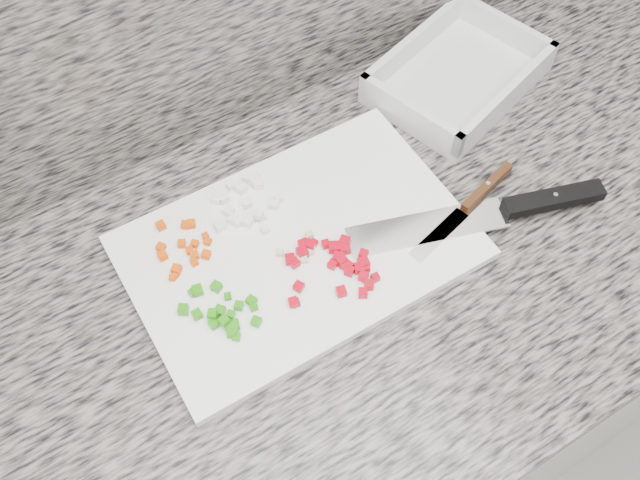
{
  "coord_description": "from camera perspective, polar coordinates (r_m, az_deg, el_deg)",
  "views": [
    {
      "loc": [
        -0.21,
        1.07,
        1.69
      ],
      "look_at": [
        0.04,
        1.47,
        0.93
      ],
      "focal_mm": 40.0,
      "sensor_mm": 36.0,
      "label": 1
    }
  ],
  "objects": [
    {
      "name": "garlic_pile",
      "position": [
        0.9,
        -1.52,
        -0.8
      ],
      "size": [
        0.06,
        0.04,
        0.01
      ],
      "color": "beige",
      "rests_on": "cutting_board"
    },
    {
      "name": "chef_knife",
      "position": [
        0.97,
        15.02,
        2.44
      ],
      "size": [
        0.34,
        0.14,
        0.02
      ],
      "rotation": [
        0.0,
        0.0,
        -0.32
      ],
      "color": "silver",
      "rests_on": "cutting_board"
    },
    {
      "name": "red_pepper_pile",
      "position": [
        0.89,
        1.17,
        -1.87
      ],
      "size": [
        0.12,
        0.11,
        0.01
      ],
      "color": "#BA0215",
      "rests_on": "cutting_board"
    },
    {
      "name": "cabinet",
      "position": [
        1.33,
        -0.6,
        -13.51
      ],
      "size": [
        3.92,
        0.62,
        0.86
      ],
      "primitive_type": "cube",
      "color": "silver",
      "rests_on": "ground"
    },
    {
      "name": "green_pepper_pile",
      "position": [
        0.86,
        -7.83,
        -5.81
      ],
      "size": [
        0.09,
        0.09,
        0.02
      ],
      "color": "#26890C",
      "rests_on": "cutting_board"
    },
    {
      "name": "carrot_pile",
      "position": [
        0.92,
        -10.88,
        -0.52
      ],
      "size": [
        0.07,
        0.09,
        0.01
      ],
      "color": "#E34804",
      "rests_on": "cutting_board"
    },
    {
      "name": "tray",
      "position": [
        1.11,
        10.96,
        12.71
      ],
      "size": [
        0.29,
        0.24,
        0.05
      ],
      "rotation": [
        0.0,
        0.0,
        0.29
      ],
      "color": "silver",
      "rests_on": "countertop"
    },
    {
      "name": "countertop",
      "position": [
        0.91,
        -0.85,
        -4.37
      ],
      "size": [
        3.96,
        0.64,
        0.04
      ],
      "primitive_type": "cube",
      "color": "slate",
      "rests_on": "cabinet"
    },
    {
      "name": "paring_knife",
      "position": [
        0.97,
        12.28,
        3.21
      ],
      "size": [
        0.2,
        0.06,
        0.02
      ],
      "rotation": [
        0.0,
        0.0,
        0.24
      ],
      "color": "silver",
      "rests_on": "cutting_board"
    },
    {
      "name": "onion_pile",
      "position": [
        0.95,
        -6.22,
        3.07
      ],
      "size": [
        0.1,
        0.1,
        0.02
      ],
      "color": "white",
      "rests_on": "cutting_board"
    },
    {
      "name": "cutting_board",
      "position": [
        0.92,
        -1.72,
        -0.57
      ],
      "size": [
        0.43,
        0.29,
        0.01
      ],
      "primitive_type": "cube",
      "rotation": [
        0.0,
        0.0,
        -0.01
      ],
      "color": "white",
      "rests_on": "countertop"
    }
  ]
}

